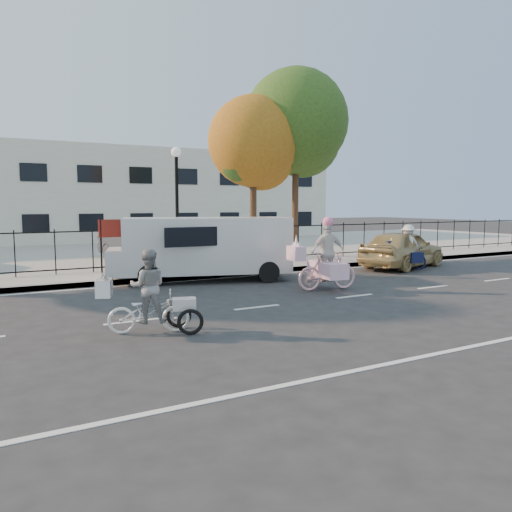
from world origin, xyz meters
TOP-DOWN VIEW (x-y plane):
  - ground at (0.00, 0.00)m, footprint 120.00×120.00m
  - road_markings at (0.00, 0.00)m, footprint 60.00×9.52m
  - curb at (0.00, 5.05)m, footprint 60.00×0.10m
  - sidewalk at (0.00, 6.10)m, footprint 60.00×2.20m
  - parking_lot at (0.00, 15.00)m, footprint 60.00×15.60m
  - iron_fence at (0.00, 7.20)m, footprint 58.00×0.06m
  - building at (0.00, 25.00)m, footprint 34.00×10.00m
  - lamppost at (0.50, 6.80)m, footprint 0.36×0.36m
  - street_sign at (-1.85, 6.80)m, footprint 0.85×0.06m
  - zebra_trike at (-2.96, -1.05)m, footprint 1.88×1.20m
  - unicorn_bike at (2.92, 1.15)m, footprint 2.13×1.51m
  - bull_bike at (8.21, 3.20)m, footprint 1.88×1.31m
  - white_van at (0.54, 4.50)m, footprint 6.14×3.36m
  - gold_sedan at (8.56, 3.80)m, footprint 4.66×2.98m
  - lot_car_c at (-0.13, 10.23)m, footprint 2.33×4.25m
  - tree_mid at (4.52, 8.26)m, footprint 3.79×3.79m
  - tree_east at (6.62, 8.26)m, footprint 4.53×4.53m

SIDE VIEW (x-z plane):
  - ground at x=0.00m, z-range 0.00..0.00m
  - road_markings at x=0.00m, z-range 0.00..0.01m
  - curb at x=0.00m, z-range 0.00..0.15m
  - sidewalk at x=0.00m, z-range 0.00..0.15m
  - parking_lot at x=0.00m, z-range 0.00..0.15m
  - zebra_trike at x=-2.96m, z-range -0.18..1.43m
  - bull_bike at x=8.21m, z-range -0.17..1.54m
  - gold_sedan at x=8.56m, z-range 0.00..1.48m
  - unicorn_bike at x=2.92m, z-range -0.28..1.84m
  - lot_car_c at x=-0.13m, z-range 0.15..1.48m
  - iron_fence at x=0.00m, z-range 0.15..1.65m
  - white_van at x=0.54m, z-range 0.11..2.14m
  - street_sign at x=-1.85m, z-range 0.52..2.32m
  - building at x=0.00m, z-range 0.00..6.00m
  - lamppost at x=0.50m, z-range 0.95..5.28m
  - tree_mid at x=4.52m, z-range 1.39..8.33m
  - tree_east at x=6.62m, z-range 1.66..9.97m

